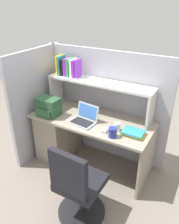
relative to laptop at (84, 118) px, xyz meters
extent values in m
plane|color=slate|center=(0.04, 0.12, -0.78)|extent=(8.00, 8.00, 0.00)
cube|color=gray|center=(0.04, 0.12, -0.07)|extent=(1.60, 0.70, 0.03)
cube|color=gray|center=(-0.51, 0.12, -0.43)|extent=(0.40, 0.64, 0.70)
cube|color=gray|center=(0.82, 0.12, -0.43)|extent=(0.03, 0.64, 0.70)
cube|color=#9E9EA8|center=(0.04, 0.50, -0.01)|extent=(1.84, 0.05, 1.55)
cube|color=#9E9EA8|center=(-0.81, 0.07, -0.01)|extent=(0.05, 1.06, 1.55)
cube|color=beige|center=(-0.66, 0.32, 0.16)|extent=(0.03, 0.28, 0.42)
cube|color=beige|center=(0.74, 0.32, 0.16)|extent=(0.03, 0.28, 0.42)
cube|color=silver|center=(0.04, 0.32, 0.38)|extent=(1.44, 0.28, 0.03)
cube|color=yellow|center=(-0.57, 0.31, 0.53)|extent=(0.02, 0.16, 0.27)
cube|color=teal|center=(-0.55, 0.32, 0.53)|extent=(0.02, 0.17, 0.26)
cube|color=black|center=(-0.51, 0.32, 0.51)|extent=(0.03, 0.15, 0.22)
cube|color=purple|center=(-0.47, 0.32, 0.52)|extent=(0.02, 0.14, 0.23)
cube|color=purple|center=(-0.44, 0.31, 0.52)|extent=(0.03, 0.13, 0.24)
cube|color=green|center=(-0.41, 0.31, 0.52)|extent=(0.03, 0.14, 0.24)
cube|color=white|center=(-0.36, 0.33, 0.52)|extent=(0.04, 0.16, 0.24)
cube|color=purple|center=(-0.32, 0.31, 0.51)|extent=(0.03, 0.14, 0.23)
cube|color=purple|center=(-0.28, 0.32, 0.52)|extent=(0.03, 0.14, 0.24)
cube|color=#B7BABF|center=(0.00, -0.04, -0.04)|extent=(0.33, 0.26, 0.02)
cube|color=black|center=(-0.01, -0.05, -0.03)|extent=(0.29, 0.20, 0.00)
cube|color=#B7BABF|center=(0.01, 0.07, 0.07)|extent=(0.31, 0.09, 0.20)
cube|color=#3F72CC|center=(0.01, 0.07, 0.07)|extent=(0.28, 0.07, 0.16)
cube|color=#264C2D|center=(-0.51, -0.07, 0.07)|extent=(0.30, 0.20, 0.24)
cube|color=#2B5734|center=(-0.51, -0.17, 0.02)|extent=(0.22, 0.04, 0.11)
cube|color=silver|center=(0.32, -0.08, -0.03)|extent=(0.07, 0.11, 0.03)
cylinder|color=white|center=(0.44, 0.02, 0.00)|extent=(0.08, 0.08, 0.10)
cylinder|color=navy|center=(0.45, -0.13, 0.01)|extent=(0.10, 0.10, 0.12)
cube|color=yellow|center=(0.64, 0.02, -0.04)|extent=(0.25, 0.15, 0.03)
cube|color=teal|center=(0.64, 0.02, -0.01)|extent=(0.24, 0.19, 0.02)
cylinder|color=black|center=(0.36, -0.67, -0.76)|extent=(0.52, 0.52, 0.04)
cylinder|color=#262628|center=(0.36, -0.67, -0.54)|extent=(0.05, 0.05, 0.41)
cube|color=black|center=(0.36, -0.67, -0.33)|extent=(0.44, 0.44, 0.08)
cube|color=black|center=(0.35, -0.87, -0.07)|extent=(0.40, 0.08, 0.44)
camera|label=1|loc=(1.30, -2.14, 1.37)|focal=36.41mm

